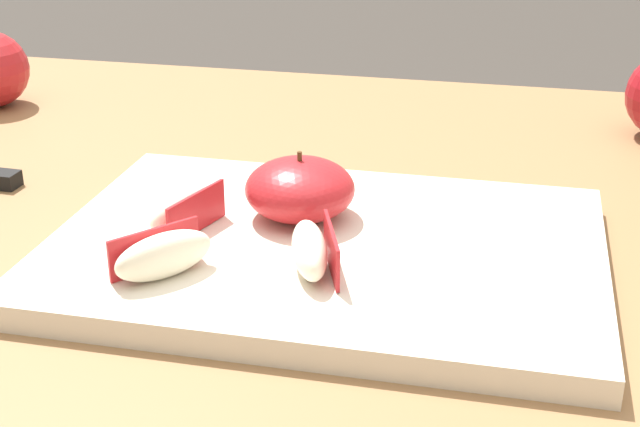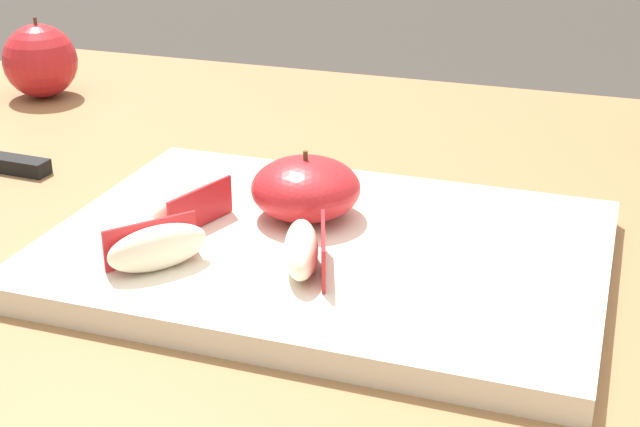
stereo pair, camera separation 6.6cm
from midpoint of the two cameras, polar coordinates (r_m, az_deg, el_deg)
The scene contains 6 objects.
dining_table at distance 0.78m, azimuth -1.08°, elevation -7.62°, with size 1.20×0.90×0.72m.
cutting_board at distance 0.67m, azimuth -2.81°, elevation -2.38°, with size 0.40×0.28×0.02m.
apple_half_skin_up at distance 0.70m, azimuth -3.97°, elevation 1.47°, with size 0.08×0.08×0.05m.
apple_wedge_right at distance 0.61m, azimuth -3.43°, elevation -2.36°, with size 0.05×0.07×0.03m.
apple_wedge_back at distance 0.62m, azimuth -12.72°, elevation -2.59°, with size 0.06×0.07×0.03m.
apple_wedge_left at distance 0.69m, azimuth -11.16°, elevation 0.21°, with size 0.04×0.07×0.03m.
Camera 1 is at (0.13, -0.65, 1.03)m, focal length 51.63 mm.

